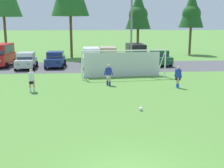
# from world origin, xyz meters

# --- Properties ---
(ground_plane) EXTENTS (400.00, 400.00, 0.00)m
(ground_plane) POSITION_xyz_m (0.00, 15.00, 0.00)
(ground_plane) COLOR #518438
(parking_lot_strip) EXTENTS (52.00, 8.40, 0.01)m
(parking_lot_strip) POSITION_xyz_m (0.00, 24.03, 0.00)
(parking_lot_strip) COLOR #4C4C51
(parking_lot_strip) RESTS_ON ground
(soccer_ball) EXTENTS (0.22, 0.22, 0.22)m
(soccer_ball) POSITION_xyz_m (1.51, 7.17, 0.11)
(soccer_ball) COLOR white
(soccer_ball) RESTS_ON ground
(soccer_goal) EXTENTS (7.57, 2.64, 2.57)m
(soccer_goal) POSITION_xyz_m (1.66, 17.39, 1.29)
(soccer_goal) COLOR white
(soccer_goal) RESTS_ON ground
(player_striker_near) EXTENTS (0.38, 0.71, 1.64)m
(player_striker_near) POSITION_xyz_m (-5.34, 12.17, 0.82)
(player_striker_near) COLOR tan
(player_striker_near) RESTS_ON ground
(player_defender_far) EXTENTS (0.72, 0.33, 1.64)m
(player_defender_far) POSITION_xyz_m (0.16, 13.97, 0.82)
(player_defender_far) COLOR tan
(player_defender_far) RESTS_ON ground
(player_winger_left) EXTENTS (0.47, 0.67, 1.64)m
(player_winger_left) POSITION_xyz_m (5.25, 12.67, 0.82)
(player_winger_left) COLOR tan
(player_winger_left) RESTS_ON ground
(parked_car_slot_far_left) EXTENTS (2.25, 4.83, 2.52)m
(parked_car_slot_far_left) POSITION_xyz_m (-11.14, 25.03, 1.34)
(parked_car_slot_far_left) COLOR red
(parked_car_slot_far_left) RESTS_ON ground
(parked_car_slot_left) EXTENTS (2.23, 4.30, 1.72)m
(parked_car_slot_left) POSITION_xyz_m (-8.02, 23.12, 0.88)
(parked_car_slot_left) COLOR #B2B2BC
(parked_car_slot_left) RESTS_ON ground
(parked_car_slot_center_left) EXTENTS (2.07, 4.21, 1.72)m
(parked_car_slot_center_left) POSITION_xyz_m (-5.05, 23.92, 0.88)
(parked_car_slot_center_left) COLOR navy
(parked_car_slot_center_left) RESTS_ON ground
(parked_car_slot_center) EXTENTS (2.25, 4.66, 2.16)m
(parked_car_slot_center) POSITION_xyz_m (-1.10, 23.45, 1.11)
(parked_car_slot_center) COLOR silver
(parked_car_slot_center) RESTS_ON ground
(parked_car_slot_center_right) EXTENTS (2.16, 4.61, 2.16)m
(parked_car_slot_center_right) POSITION_xyz_m (0.73, 24.13, 1.11)
(parked_car_slot_center_right) COLOR tan
(parked_car_slot_center_right) RESTS_ON ground
(parked_car_slot_right) EXTENTS (2.26, 4.83, 2.52)m
(parked_car_slot_right) POSITION_xyz_m (3.77, 23.54, 1.34)
(parked_car_slot_right) COLOR black
(parked_car_slot_right) RESTS_ON ground
(parked_car_slot_far_right) EXTENTS (2.29, 4.33, 1.72)m
(parked_car_slot_far_right) POSITION_xyz_m (6.76, 24.72, 0.88)
(parked_car_slot_far_right) COLOR #194C2D
(parked_car_slot_far_right) RESTS_ON ground
(tree_center_back) EXTENTS (3.57, 3.57, 9.53)m
(tree_center_back) POSITION_xyz_m (5.61, 33.24, 6.54)
(tree_center_back) COLOR brown
(tree_center_back) RESTS_ON ground
(tree_mid_right) EXTENTS (3.72, 3.72, 9.91)m
(tree_mid_right) POSITION_xyz_m (14.22, 35.86, 6.81)
(tree_mid_right) COLOR brown
(tree_mid_right) RESTS_ON ground
(street_lamp) EXTENTS (2.00, 0.32, 7.59)m
(street_lamp) POSITION_xyz_m (2.86, 19.47, 3.94)
(street_lamp) COLOR slate
(street_lamp) RESTS_ON ground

